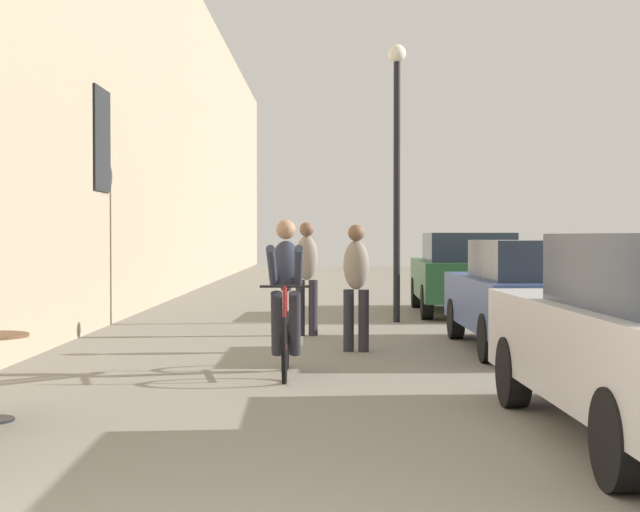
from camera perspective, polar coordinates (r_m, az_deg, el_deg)
The scene contains 7 objects.
building_facade_left at distance 18.54m, azimuth -12.16°, elevation 9.78°, with size 0.54×68.00×8.61m.
cyclist_on_bicycle at distance 10.77m, azimuth -2.02°, elevation -2.64°, with size 0.52×1.76×1.74m.
pedestrian_near at distance 12.81m, azimuth 2.13°, elevation -1.42°, with size 0.37×0.29×1.68m.
pedestrian_mid at distance 14.85m, azimuth -0.79°, elevation -0.92°, with size 0.36×0.27×1.74m.
street_lamp at distance 17.28m, azimuth 4.53°, elevation 6.43°, with size 0.32×0.32×4.90m.
parked_car_second at distance 13.22m, azimuth 12.25°, elevation -2.16°, with size 1.79×4.16×1.47m.
parked_car_third at distance 19.21m, azimuth 8.49°, elevation -0.93°, with size 1.98×4.50×1.58m.
Camera 1 is at (0.52, -3.90, 1.53)m, focal length 54.56 mm.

